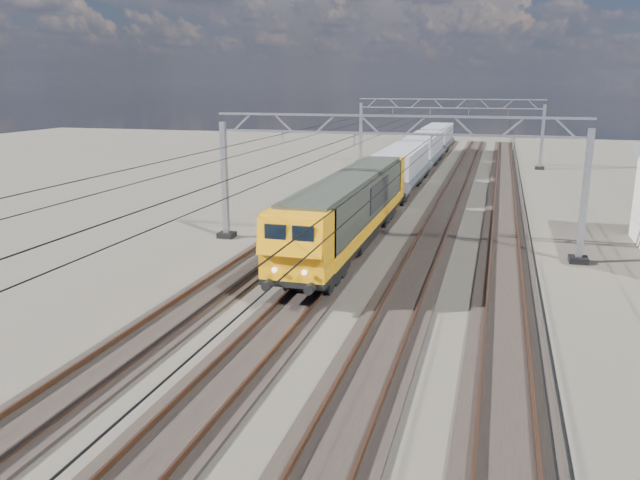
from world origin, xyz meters
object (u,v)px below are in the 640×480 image
(catenary_gantry_far, at_px, (448,130))
(hopper_wagon_lead, at_px, (402,167))
(locomotive, at_px, (351,207))
(hopper_wagon_third, at_px, (437,138))
(hopper_wagon_mid, at_px, (423,149))
(catenary_gantry_mid, at_px, (391,177))

(catenary_gantry_far, relative_size, hopper_wagon_lead, 1.53)
(locomotive, relative_size, hopper_wagon_lead, 1.62)
(catenary_gantry_far, height_order, locomotive, catenary_gantry_far)
(catenary_gantry_far, height_order, hopper_wagon_third, catenary_gantry_far)
(catenary_gantry_far, relative_size, hopper_wagon_third, 1.53)
(catenary_gantry_far, relative_size, hopper_wagon_mid, 1.53)
(catenary_gantry_mid, height_order, hopper_wagon_lead, catenary_gantry_mid)
(hopper_wagon_third, bearing_deg, hopper_wagon_lead, -90.00)
(locomotive, xyz_separation_m, hopper_wagon_mid, (-0.00, 31.90, -0.09))
(hopper_wagon_lead, bearing_deg, hopper_wagon_mid, 90.00)
(catenary_gantry_mid, bearing_deg, catenary_gantry_far, 90.00)
(catenary_gantry_far, xyz_separation_m, hopper_wagon_mid, (-2.00, -4.69, -1.67))
(hopper_wagon_mid, height_order, hopper_wagon_third, same)
(catenary_gantry_far, xyz_separation_m, hopper_wagon_lead, (-2.00, -18.89, -1.67))
(locomotive, height_order, hopper_wagon_mid, locomotive)
(hopper_wagon_mid, bearing_deg, catenary_gantry_far, 66.88)
(hopper_wagon_lead, bearing_deg, hopper_wagon_third, 90.00)
(catenary_gantry_far, xyz_separation_m, locomotive, (-2.00, -36.58, -1.58))
(locomotive, distance_m, hopper_wagon_third, 46.10)
(hopper_wagon_mid, bearing_deg, locomotive, -90.00)
(catenary_gantry_mid, xyz_separation_m, hopper_wagon_third, (-2.00, 45.51, -1.67))
(catenary_gantry_mid, height_order, hopper_wagon_mid, catenary_gantry_mid)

